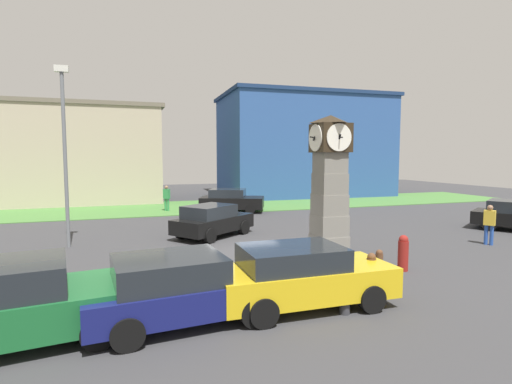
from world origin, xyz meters
name	(u,v)px	position (x,y,z in m)	size (l,w,h in m)	color
ground_plane	(238,251)	(0.00, 0.00, 0.00)	(74.56, 74.56, 0.00)	#38383A
clock_tower	(330,183)	(2.94, -1.66, 2.60)	(1.52, 1.54, 5.01)	gray
bollard_near_tower	(345,294)	(0.65, -6.56, 0.46)	(0.23, 0.23, 0.90)	#333338
bollard_mid_row	(371,275)	(1.86, -5.81, 0.58)	(0.24, 0.24, 1.14)	brown
bollard_far_row	(379,264)	(2.92, -4.67, 0.45)	(0.22, 0.22, 0.89)	brown
bollard_end_row	(403,253)	(4.20, -4.11, 0.57)	(0.32, 0.32, 1.13)	maroon
car_navy_sedan	(12,303)	(-6.09, -5.85, 0.81)	(4.54, 2.53, 1.59)	#19602D
car_near_tower	(179,288)	(-2.95, -5.82, 0.75)	(4.24, 2.31, 1.46)	navy
car_by_building	(301,275)	(-0.10, -5.83, 0.76)	(4.23, 1.94, 1.47)	gold
car_far_lot	(231,200)	(2.54, 10.45, 0.76)	(4.44, 3.34, 1.49)	black
car_end_of_row	(212,220)	(-0.32, 2.99, 0.73)	(4.08, 3.67, 1.43)	black
pedestrian_crossing_lot	(489,222)	(9.92, -2.17, 0.92)	(0.41, 0.47, 1.62)	#264CA5
pedestrian_by_cars	(167,197)	(-1.37, 12.02, 0.97)	(0.46, 0.44, 1.69)	#338C4C
street_lamp_near_road	(65,145)	(-6.13, 2.76, 4.00)	(0.50, 0.24, 6.99)	slate
warehouse_blue_far	(40,154)	(-9.84, 19.21, 3.75)	(17.77, 6.81, 7.48)	#B7A88E
storefront_low_left	(302,146)	(12.03, 20.06, 4.59)	(15.23, 9.99, 9.15)	#2D5193
grass_verge_far	(238,205)	(3.94, 13.67, 0.02)	(44.73, 7.68, 0.04)	#477A38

